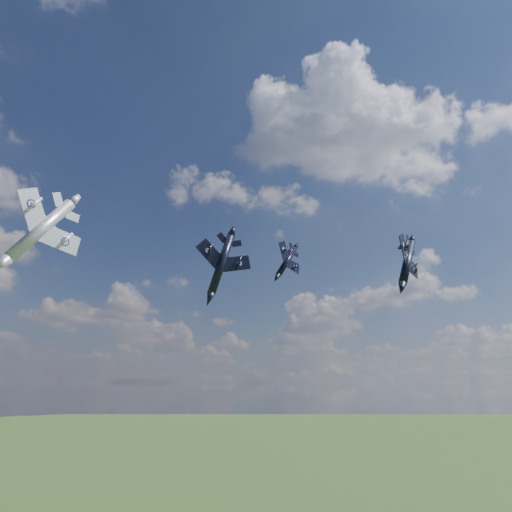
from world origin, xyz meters
TOP-DOWN VIEW (x-y plane):
  - jet_lead_navy at (-7.82, 10.06)m, footprint 13.43×15.22m
  - jet_right_navy at (25.85, 0.96)m, footprint 13.94×17.14m
  - jet_high_navy at (23.00, 28.69)m, footprint 10.68×14.11m
  - jet_left_silver at (-30.90, 18.54)m, footprint 13.55×17.76m

SIDE VIEW (x-z plane):
  - jet_lead_navy at x=-7.82m, z-range 76.17..81.40m
  - jet_left_silver at x=-30.90m, z-range 76.49..86.39m
  - jet_right_navy at x=25.85m, z-range 78.11..86.97m
  - jet_high_navy at x=23.00m, z-range 83.42..91.45m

